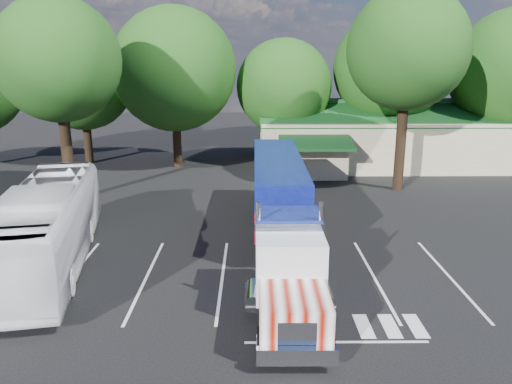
{
  "coord_description": "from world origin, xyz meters",
  "views": [
    {
      "loc": [
        1.25,
        -25.35,
        8.93
      ],
      "look_at": [
        1.48,
        0.41,
        2.0
      ],
      "focal_mm": 35.0,
      "sensor_mm": 36.0,
      "label": 1
    }
  ],
  "objects_px": {
    "woman": "(318,229)",
    "bicycle": "(302,216)",
    "tour_bus": "(47,226)",
    "silver_sedan": "(307,164)",
    "semi_truck": "(280,200)"
  },
  "relations": [
    {
      "from": "bicycle",
      "to": "silver_sedan",
      "type": "relative_size",
      "value": 0.42
    },
    {
      "from": "woman",
      "to": "bicycle",
      "type": "height_order",
      "value": "woman"
    },
    {
      "from": "semi_truck",
      "to": "silver_sedan",
      "type": "xyz_separation_m",
      "value": [
        3.09,
        16.15,
        -1.62
      ]
    },
    {
      "from": "silver_sedan",
      "to": "bicycle",
      "type": "bearing_deg",
      "value": -167.28
    },
    {
      "from": "woman",
      "to": "silver_sedan",
      "type": "height_order",
      "value": "woman"
    },
    {
      "from": "semi_truck",
      "to": "tour_bus",
      "type": "bearing_deg",
      "value": -166.83
    },
    {
      "from": "tour_bus",
      "to": "silver_sedan",
      "type": "relative_size",
      "value": 3.14
    },
    {
      "from": "tour_bus",
      "to": "silver_sedan",
      "type": "xyz_separation_m",
      "value": [
        13.47,
        18.51,
        -1.13
      ]
    },
    {
      "from": "bicycle",
      "to": "silver_sedan",
      "type": "height_order",
      "value": "silver_sedan"
    },
    {
      "from": "semi_truck",
      "to": "tour_bus",
      "type": "distance_m",
      "value": 10.66
    },
    {
      "from": "semi_truck",
      "to": "bicycle",
      "type": "relative_size",
      "value": 11.19
    },
    {
      "from": "semi_truck",
      "to": "woman",
      "type": "height_order",
      "value": "semi_truck"
    },
    {
      "from": "bicycle",
      "to": "silver_sedan",
      "type": "xyz_separation_m",
      "value": [
        1.65,
        13.0,
        0.23
      ]
    },
    {
      "from": "semi_truck",
      "to": "bicycle",
      "type": "height_order",
      "value": "semi_truck"
    },
    {
      "from": "silver_sedan",
      "to": "semi_truck",
      "type": "bearing_deg",
      "value": -170.86
    }
  ]
}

